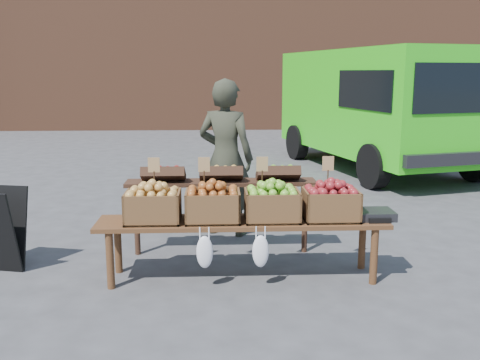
{
  "coord_description": "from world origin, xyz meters",
  "views": [
    {
      "loc": [
        -1.3,
        -4.92,
        1.93
      ],
      "look_at": [
        -1.05,
        0.38,
        0.85
      ],
      "focal_mm": 40.0,
      "sensor_mm": 36.0,
      "label": 1
    }
  ],
  "objects_px": {
    "delivery_van": "(378,111)",
    "back_table": "(221,206)",
    "crate_russet_pears": "(213,206)",
    "weighing_scale": "(375,214)",
    "crate_golden_apples": "(153,207)",
    "crate_green_apples": "(331,205)",
    "display_bench": "(242,249)",
    "crate_red_apples": "(272,205)",
    "vendor": "(226,158)"
  },
  "relations": [
    {
      "from": "delivery_van",
      "to": "back_table",
      "type": "relative_size",
      "value": 2.48
    },
    {
      "from": "back_table",
      "to": "crate_russet_pears",
      "type": "xyz_separation_m",
      "value": [
        -0.09,
        -0.72,
        0.19
      ]
    },
    {
      "from": "weighing_scale",
      "to": "delivery_van",
      "type": "bearing_deg",
      "value": 73.09
    },
    {
      "from": "delivery_van",
      "to": "crate_golden_apples",
      "type": "bearing_deg",
      "value": -138.12
    },
    {
      "from": "crate_russet_pears",
      "to": "crate_green_apples",
      "type": "distance_m",
      "value": 1.1
    },
    {
      "from": "display_bench",
      "to": "crate_golden_apples",
      "type": "xyz_separation_m",
      "value": [
        -0.83,
        0.0,
        0.42
      ]
    },
    {
      "from": "display_bench",
      "to": "weighing_scale",
      "type": "relative_size",
      "value": 7.94
    },
    {
      "from": "crate_russet_pears",
      "to": "crate_green_apples",
      "type": "relative_size",
      "value": 1.0
    },
    {
      "from": "crate_red_apples",
      "to": "crate_green_apples",
      "type": "relative_size",
      "value": 1.0
    },
    {
      "from": "delivery_van",
      "to": "vendor",
      "type": "height_order",
      "value": "delivery_van"
    },
    {
      "from": "crate_golden_apples",
      "to": "crate_russet_pears",
      "type": "xyz_separation_m",
      "value": [
        0.55,
        0.0,
        0.0
      ]
    },
    {
      "from": "delivery_van",
      "to": "display_bench",
      "type": "relative_size",
      "value": 1.93
    },
    {
      "from": "crate_russet_pears",
      "to": "crate_red_apples",
      "type": "distance_m",
      "value": 0.55
    },
    {
      "from": "display_bench",
      "to": "weighing_scale",
      "type": "distance_m",
      "value": 1.29
    },
    {
      "from": "display_bench",
      "to": "back_table",
      "type": "bearing_deg",
      "value": 104.76
    },
    {
      "from": "vendor",
      "to": "display_bench",
      "type": "bearing_deg",
      "value": 117.87
    },
    {
      "from": "back_table",
      "to": "crate_russet_pears",
      "type": "bearing_deg",
      "value": -96.76
    },
    {
      "from": "weighing_scale",
      "to": "crate_green_apples",
      "type": "bearing_deg",
      "value": 180.0
    },
    {
      "from": "back_table",
      "to": "crate_russet_pears",
      "type": "height_order",
      "value": "back_table"
    },
    {
      "from": "delivery_van",
      "to": "crate_red_apples",
      "type": "distance_m",
      "value": 6.31
    },
    {
      "from": "crate_golden_apples",
      "to": "weighing_scale",
      "type": "xyz_separation_m",
      "value": [
        2.08,
        -0.0,
        -0.1
      ]
    },
    {
      "from": "vendor",
      "to": "crate_red_apples",
      "type": "bearing_deg",
      "value": 128.49
    },
    {
      "from": "delivery_van",
      "to": "back_table",
      "type": "distance_m",
      "value": 5.92
    },
    {
      "from": "delivery_van",
      "to": "display_bench",
      "type": "xyz_separation_m",
      "value": [
        -2.98,
        -5.68,
        -0.88
      ]
    },
    {
      "from": "crate_golden_apples",
      "to": "vendor",
      "type": "bearing_deg",
      "value": 63.98
    },
    {
      "from": "vendor",
      "to": "weighing_scale",
      "type": "relative_size",
      "value": 5.45
    },
    {
      "from": "crate_golden_apples",
      "to": "crate_green_apples",
      "type": "bearing_deg",
      "value": 0.0
    },
    {
      "from": "back_table",
      "to": "crate_green_apples",
      "type": "xyz_separation_m",
      "value": [
        1.01,
        -0.72,
        0.19
      ]
    },
    {
      "from": "back_table",
      "to": "weighing_scale",
      "type": "distance_m",
      "value": 1.61
    },
    {
      "from": "crate_russet_pears",
      "to": "display_bench",
      "type": "bearing_deg",
      "value": 0.0
    },
    {
      "from": "back_table",
      "to": "display_bench",
      "type": "bearing_deg",
      "value": -75.24
    },
    {
      "from": "crate_red_apples",
      "to": "crate_green_apples",
      "type": "xyz_separation_m",
      "value": [
        0.55,
        0.0,
        0.0
      ]
    },
    {
      "from": "back_table",
      "to": "crate_green_apples",
      "type": "height_order",
      "value": "back_table"
    },
    {
      "from": "vendor",
      "to": "crate_red_apples",
      "type": "height_order",
      "value": "vendor"
    },
    {
      "from": "display_bench",
      "to": "delivery_van",
      "type": "bearing_deg",
      "value": 62.35
    },
    {
      "from": "crate_golden_apples",
      "to": "display_bench",
      "type": "bearing_deg",
      "value": 0.0
    },
    {
      "from": "crate_russet_pears",
      "to": "crate_red_apples",
      "type": "bearing_deg",
      "value": 0.0
    },
    {
      "from": "crate_red_apples",
      "to": "weighing_scale",
      "type": "bearing_deg",
      "value": -0.0
    },
    {
      "from": "display_bench",
      "to": "crate_green_apples",
      "type": "bearing_deg",
      "value": 0.0
    },
    {
      "from": "vendor",
      "to": "crate_golden_apples",
      "type": "height_order",
      "value": "vendor"
    },
    {
      "from": "vendor",
      "to": "crate_green_apples",
      "type": "relative_size",
      "value": 3.71
    },
    {
      "from": "delivery_van",
      "to": "vendor",
      "type": "xyz_separation_m",
      "value": [
        -3.1,
        -4.25,
        -0.24
      ]
    },
    {
      "from": "vendor",
      "to": "crate_russet_pears",
      "type": "distance_m",
      "value": 1.46
    },
    {
      "from": "crate_russet_pears",
      "to": "crate_green_apples",
      "type": "xyz_separation_m",
      "value": [
        1.1,
        0.0,
        0.0
      ]
    },
    {
      "from": "crate_green_apples",
      "to": "back_table",
      "type": "bearing_deg",
      "value": 144.64
    },
    {
      "from": "crate_golden_apples",
      "to": "crate_red_apples",
      "type": "relative_size",
      "value": 1.0
    },
    {
      "from": "crate_russet_pears",
      "to": "crate_red_apples",
      "type": "height_order",
      "value": "same"
    },
    {
      "from": "crate_golden_apples",
      "to": "back_table",
      "type": "bearing_deg",
      "value": 48.58
    },
    {
      "from": "crate_golden_apples",
      "to": "crate_red_apples",
      "type": "xyz_separation_m",
      "value": [
        1.1,
        0.0,
        0.0
      ]
    },
    {
      "from": "crate_golden_apples",
      "to": "crate_red_apples",
      "type": "height_order",
      "value": "same"
    }
  ]
}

